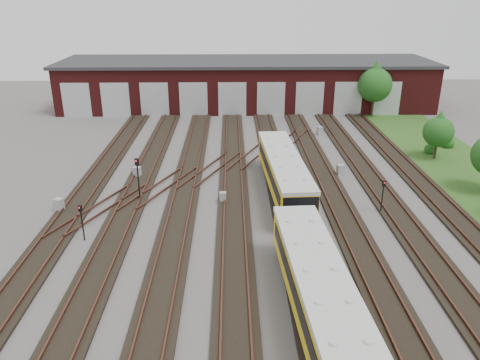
{
  "coord_description": "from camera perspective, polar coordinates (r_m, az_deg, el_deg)",
  "views": [
    {
      "loc": [
        -2.14,
        -25.71,
        15.42
      ],
      "look_at": [
        -1.52,
        7.03,
        2.0
      ],
      "focal_mm": 35.0,
      "sensor_mm": 36.0,
      "label": 1
    }
  ],
  "objects": [
    {
      "name": "signal_mast_1",
      "position": [
        36.69,
        -12.35,
        0.72
      ],
      "size": [
        0.33,
        0.31,
        3.52
      ],
      "rotation": [
        0.0,
        0.0,
        -0.35
      ],
      "color": "black",
      "rests_on": "ground"
    },
    {
      "name": "relay_cabinet_3",
      "position": [
        54.07,
        9.7,
        5.92
      ],
      "size": [
        0.69,
        0.63,
        0.96
      ],
      "primitive_type": "cube",
      "rotation": [
        0.0,
        0.0,
        0.29
      ],
      "color": "#989B9D",
      "rests_on": "ground"
    },
    {
      "name": "tree_0",
      "position": [
        63.02,
        16.17,
        11.54
      ],
      "size": [
        4.31,
        4.31,
        7.15
      ],
      "color": "#2F2415",
      "rests_on": "ground"
    },
    {
      "name": "signal_mast_0",
      "position": [
        32.07,
        -18.76,
        -4.4
      ],
      "size": [
        0.26,
        0.25,
        2.57
      ],
      "rotation": [
        0.0,
        0.0,
        -0.34
      ],
      "color": "black",
      "rests_on": "ground"
    },
    {
      "name": "maintenance_shed",
      "position": [
        66.85,
        0.77,
        11.75
      ],
      "size": [
        51.0,
        12.5,
        6.35
      ],
      "color": "#4D1314",
      "rests_on": "ground"
    },
    {
      "name": "relay_cabinet_1",
      "position": [
        42.0,
        -12.43,
        0.94
      ],
      "size": [
        0.75,
        0.69,
        1.01
      ],
      "primitive_type": "cube",
      "rotation": [
        0.0,
        0.0,
        -0.36
      ],
      "color": "#989B9D",
      "rests_on": "ground"
    },
    {
      "name": "signal_mast_3",
      "position": [
        35.63,
        17.02,
        -1.47
      ],
      "size": [
        0.23,
        0.21,
        2.58
      ],
      "rotation": [
        0.0,
        0.0,
        0.11
      ],
      "color": "black",
      "rests_on": "ground"
    },
    {
      "name": "relay_cabinet_4",
      "position": [
        42.48,
        12.14,
        1.2
      ],
      "size": [
        0.69,
        0.61,
        0.99
      ],
      "primitive_type": "cube",
      "rotation": [
        0.0,
        0.0,
        0.22
      ],
      "color": "#989B9D",
      "rests_on": "ground"
    },
    {
      "name": "tree_1",
      "position": [
        48.73,
        23.09,
        5.82
      ],
      "size": [
        2.9,
        2.9,
        4.8
      ],
      "color": "#2F2415",
      "rests_on": "ground"
    },
    {
      "name": "signal_mast_2",
      "position": [
        35.12,
        7.12,
        -0.64
      ],
      "size": [
        0.24,
        0.22,
        2.9
      ],
      "rotation": [
        0.0,
        0.0,
        -0.15
      ],
      "color": "black",
      "rests_on": "ground"
    },
    {
      "name": "track_network",
      "position": [
        30.5,
        2.79,
        -7.88
      ],
      "size": [
        30.4,
        70.0,
        0.33
      ],
      "color": "black",
      "rests_on": "ground"
    },
    {
      "name": "metro_train",
      "position": [
        23.36,
        9.6,
        -13.7
      ],
      "size": [
        3.25,
        46.14,
        2.9
      ],
      "rotation": [
        0.0,
        0.0,
        0.05
      ],
      "color": "black",
      "rests_on": "ground"
    },
    {
      "name": "ground",
      "position": [
        30.06,
        3.18,
        -8.62
      ],
      "size": [
        120.0,
        120.0,
        0.0
      ],
      "primitive_type": "plane",
      "color": "#4E4B48",
      "rests_on": "ground"
    },
    {
      "name": "relay_cabinet_0",
      "position": [
        37.28,
        -21.19,
        -2.88
      ],
      "size": [
        0.76,
        0.7,
        1.04
      ],
      "primitive_type": "cube",
      "rotation": [
        0.0,
        0.0,
        -0.34
      ],
      "color": "#989B9D",
      "rests_on": "ground"
    },
    {
      "name": "bush_1",
      "position": [
        50.93,
        22.24,
        3.69
      ],
      "size": [
        1.23,
        1.23,
        1.23
      ],
      "primitive_type": "sphere",
      "color": "#1C4B15",
      "rests_on": "ground"
    },
    {
      "name": "relay_cabinet_2",
      "position": [
        36.27,
        -2.1,
        -2.13
      ],
      "size": [
        0.52,
        0.43,
        0.87
      ],
      "primitive_type": "cube",
      "rotation": [
        0.0,
        0.0,
        0.0
      ],
      "color": "#989B9D",
      "rests_on": "ground"
    },
    {
      "name": "bush_2",
      "position": [
        53.54,
        24.01,
        4.35
      ],
      "size": [
        1.37,
        1.37,
        1.37
      ],
      "primitive_type": "sphere",
      "color": "#1C4B15",
      "rests_on": "ground"
    }
  ]
}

